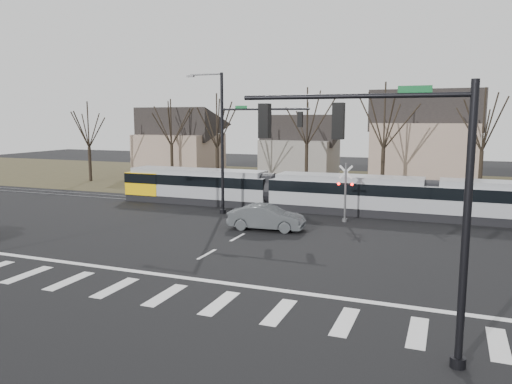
% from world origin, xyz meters
% --- Properties ---
extents(ground, '(140.00, 140.00, 0.00)m').
position_xyz_m(ground, '(0.00, 0.00, 0.00)').
color(ground, black).
extents(grass_verge, '(140.00, 28.00, 0.01)m').
position_xyz_m(grass_verge, '(0.00, 32.00, 0.01)').
color(grass_verge, '#38331E').
rests_on(grass_verge, ground).
extents(crosswalk, '(27.00, 2.60, 0.01)m').
position_xyz_m(crosswalk, '(0.00, -4.00, 0.01)').
color(crosswalk, silver).
rests_on(crosswalk, ground).
extents(stop_line, '(28.00, 0.35, 0.01)m').
position_xyz_m(stop_line, '(0.00, -1.80, 0.01)').
color(stop_line, silver).
rests_on(stop_line, ground).
extents(lane_dashes, '(0.18, 30.00, 0.01)m').
position_xyz_m(lane_dashes, '(0.00, 16.00, 0.01)').
color(lane_dashes, silver).
rests_on(lane_dashes, ground).
extents(rail_pair, '(90.00, 1.52, 0.06)m').
position_xyz_m(rail_pair, '(0.00, 15.80, 0.03)').
color(rail_pair, '#59595E').
rests_on(rail_pair, ground).
extents(tram, '(37.11, 2.76, 2.81)m').
position_xyz_m(tram, '(4.44, 16.00, 1.53)').
color(tram, gray).
rests_on(tram, ground).
extents(sedan, '(2.48, 5.07, 1.58)m').
position_xyz_m(sedan, '(0.87, 8.56, 0.79)').
color(sedan, '#46494C').
rests_on(sedan, ground).
extents(signal_pole_near_right, '(6.72, 0.44, 8.00)m').
position_xyz_m(signal_pole_near_right, '(10.11, -6.00, 5.17)').
color(signal_pole_near_right, black).
rests_on(signal_pole_near_right, ground).
extents(signal_pole_far, '(9.28, 0.44, 10.20)m').
position_xyz_m(signal_pole_far, '(-2.41, 12.50, 5.70)').
color(signal_pole_far, black).
rests_on(signal_pole_far, ground).
extents(rail_crossing_signal, '(1.08, 0.36, 4.00)m').
position_xyz_m(rail_crossing_signal, '(5.00, 12.79, 1.89)').
color(rail_crossing_signal, '#59595B').
rests_on(rail_crossing_signal, ground).
extents(tree_row, '(59.20, 7.20, 10.00)m').
position_xyz_m(tree_row, '(2.00, 26.00, 5.00)').
color(tree_row, black).
rests_on(tree_row, ground).
extents(house_a, '(9.72, 8.64, 8.60)m').
position_xyz_m(house_a, '(-20.00, 34.00, 4.46)').
color(house_a, gray).
rests_on(house_a, ground).
extents(house_b, '(8.64, 7.56, 7.65)m').
position_xyz_m(house_b, '(-5.00, 36.00, 3.97)').
color(house_b, slate).
rests_on(house_b, ground).
extents(house_c, '(10.80, 8.64, 10.10)m').
position_xyz_m(house_c, '(9.00, 33.00, 5.23)').
color(house_c, gray).
rests_on(house_c, ground).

